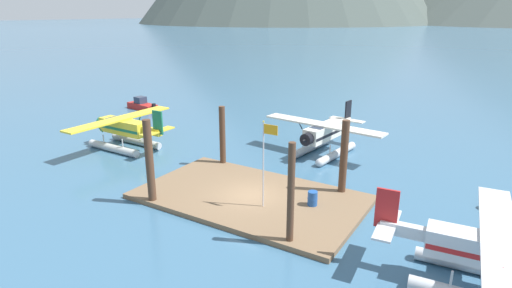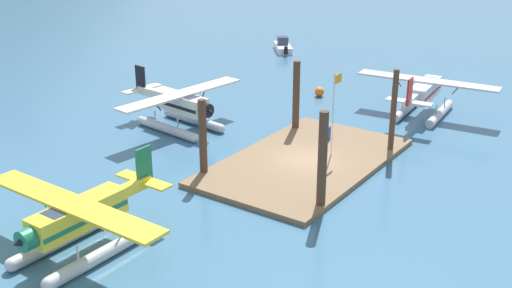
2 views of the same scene
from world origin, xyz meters
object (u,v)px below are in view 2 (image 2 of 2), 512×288
object	(u,v)px
seaplane_silver_stbd_aft	(425,95)
boat_white_open_east	(283,46)
mooring_buoy	(319,92)
flagpole	(334,104)
seaplane_cream_bow_centre	(180,107)
fuel_drum	(326,132)
seaplane_yellow_port_fwd	(79,222)

from	to	relation	value
seaplane_silver_stbd_aft	boat_white_open_east	xyz separation A→B (m)	(12.35, 20.35, -1.09)
mooring_buoy	seaplane_silver_stbd_aft	distance (m)	8.88
flagpole	seaplane_cream_bow_centre	size ratio (longest dim) A/B	0.50
flagpole	seaplane_silver_stbd_aft	bearing A→B (deg)	-7.50
fuel_drum	mooring_buoy	size ratio (longest dim) A/B	1.12
mooring_buoy	seaplane_yellow_port_fwd	distance (m)	28.01
flagpole	mooring_buoy	distance (m)	13.86
fuel_drum	mooring_buoy	xyz separation A→B (m)	(9.06, 5.61, -0.35)
fuel_drum	seaplane_silver_stbd_aft	world-z (taller)	seaplane_silver_stbd_aft
seaplane_cream_bow_centre	boat_white_open_east	size ratio (longest dim) A/B	2.51
mooring_buoy	boat_white_open_east	world-z (taller)	boat_white_open_east
mooring_buoy	seaplane_cream_bow_centre	world-z (taller)	seaplane_cream_bow_centre
boat_white_open_east	mooring_buoy	bearing A→B (deg)	-137.38
seaplane_silver_stbd_aft	boat_white_open_east	world-z (taller)	seaplane_silver_stbd_aft
flagpole	fuel_drum	distance (m)	4.03
boat_white_open_east	seaplane_cream_bow_centre	bearing A→B (deg)	-163.65
fuel_drum	seaplane_yellow_port_fwd	world-z (taller)	seaplane_yellow_port_fwd
seaplane_silver_stbd_aft	flagpole	bearing A→B (deg)	172.50
mooring_buoy	flagpole	bearing A→B (deg)	-147.34
flagpole	boat_white_open_east	distance (m)	30.59
fuel_drum	seaplane_cream_bow_centre	world-z (taller)	seaplane_cream_bow_centre
seaplane_silver_stbd_aft	boat_white_open_east	bearing A→B (deg)	58.76
fuel_drum	seaplane_yellow_port_fwd	distance (m)	18.91
seaplane_yellow_port_fwd	boat_white_open_east	size ratio (longest dim) A/B	2.49
mooring_buoy	boat_white_open_east	xyz separation A→B (m)	(12.56, 11.56, 0.10)
flagpole	seaplane_cream_bow_centre	distance (m)	11.72
seaplane_cream_bow_centre	seaplane_silver_stbd_aft	distance (m)	18.17
flagpole	seaplane_yellow_port_fwd	size ratio (longest dim) A/B	0.50
flagpole	seaplane_silver_stbd_aft	xyz separation A→B (m)	(11.56, -1.52, -2.03)
mooring_buoy	boat_white_open_east	size ratio (longest dim) A/B	0.19
flagpole	boat_white_open_east	world-z (taller)	flagpole
boat_white_open_east	seaplane_silver_stbd_aft	bearing A→B (deg)	-121.24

